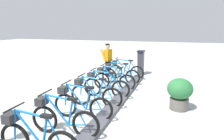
{
  "coord_description": "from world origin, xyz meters",
  "views": [
    {
      "loc": [
        -1.87,
        5.45,
        2.48
      ],
      "look_at": [
        0.5,
        -1.71,
        0.9
      ],
      "focal_mm": 33.25,
      "sensor_mm": 36.0,
      "label": 1
    }
  ],
  "objects_px": {
    "bike_docked_0": "(125,70)",
    "bike_docked_7": "(35,138)",
    "payment_kiosk": "(141,62)",
    "worker_near_rack": "(108,59)",
    "bike_docked_4": "(94,93)",
    "planter_bush": "(180,92)",
    "bike_docked_2": "(112,79)",
    "bike_docked_3": "(104,85)",
    "bike_docked_5": "(80,104)",
    "bike_docked_6": "(62,118)",
    "bike_docked_1": "(119,74)"
  },
  "relations": [
    {
      "from": "bike_docked_4",
      "to": "bike_docked_6",
      "type": "bearing_deg",
      "value": 90.0
    },
    {
      "from": "payment_kiosk",
      "to": "worker_near_rack",
      "type": "height_order",
      "value": "worker_near_rack"
    },
    {
      "from": "bike_docked_3",
      "to": "bike_docked_5",
      "type": "relative_size",
      "value": 1.0
    },
    {
      "from": "bike_docked_1",
      "to": "bike_docked_7",
      "type": "distance_m",
      "value": 5.63
    },
    {
      "from": "payment_kiosk",
      "to": "planter_bush",
      "type": "relative_size",
      "value": 1.32
    },
    {
      "from": "bike_docked_4",
      "to": "bike_docked_7",
      "type": "distance_m",
      "value": 2.81
    },
    {
      "from": "bike_docked_4",
      "to": "worker_near_rack",
      "type": "xyz_separation_m",
      "value": [
        0.91,
        -3.9,
        0.48
      ]
    },
    {
      "from": "bike_docked_3",
      "to": "planter_bush",
      "type": "xyz_separation_m",
      "value": [
        -2.56,
        0.34,
        0.11
      ]
    },
    {
      "from": "payment_kiosk",
      "to": "bike_docked_3",
      "type": "bearing_deg",
      "value": 81.77
    },
    {
      "from": "bike_docked_5",
      "to": "bike_docked_7",
      "type": "bearing_deg",
      "value": 90.0
    },
    {
      "from": "bike_docked_5",
      "to": "bike_docked_2",
      "type": "bearing_deg",
      "value": -90.0
    },
    {
      "from": "bike_docked_5",
      "to": "bike_docked_7",
      "type": "height_order",
      "value": "same"
    },
    {
      "from": "bike_docked_0",
      "to": "bike_docked_2",
      "type": "xyz_separation_m",
      "value": [
        0.0,
        1.88,
        0.0
      ]
    },
    {
      "from": "bike_docked_4",
      "to": "planter_bush",
      "type": "relative_size",
      "value": 1.77
    },
    {
      "from": "bike_docked_3",
      "to": "bike_docked_4",
      "type": "relative_size",
      "value": 1.0
    },
    {
      "from": "bike_docked_4",
      "to": "bike_docked_2",
      "type": "bearing_deg",
      "value": -90.0
    },
    {
      "from": "bike_docked_2",
      "to": "planter_bush",
      "type": "height_order",
      "value": "bike_docked_2"
    },
    {
      "from": "bike_docked_2",
      "to": "planter_bush",
      "type": "xyz_separation_m",
      "value": [
        -2.56,
        1.28,
        0.11
      ]
    },
    {
      "from": "bike_docked_3",
      "to": "bike_docked_7",
      "type": "bearing_deg",
      "value": 90.0
    },
    {
      "from": "bike_docked_1",
      "to": "bike_docked_5",
      "type": "distance_m",
      "value": 3.75
    },
    {
      "from": "bike_docked_0",
      "to": "planter_bush",
      "type": "height_order",
      "value": "bike_docked_0"
    },
    {
      "from": "bike_docked_1",
      "to": "bike_docked_5",
      "type": "height_order",
      "value": "same"
    },
    {
      "from": "bike_docked_0",
      "to": "bike_docked_7",
      "type": "xyz_separation_m",
      "value": [
        0.0,
        6.57,
        0.0
      ]
    },
    {
      "from": "bike_docked_1",
      "to": "bike_docked_6",
      "type": "bearing_deg",
      "value": 90.0
    },
    {
      "from": "bike_docked_1",
      "to": "worker_near_rack",
      "type": "relative_size",
      "value": 1.04
    },
    {
      "from": "bike_docked_2",
      "to": "planter_bush",
      "type": "distance_m",
      "value": 2.86
    },
    {
      "from": "bike_docked_2",
      "to": "payment_kiosk",
      "type": "bearing_deg",
      "value": -100.73
    },
    {
      "from": "bike_docked_3",
      "to": "worker_near_rack",
      "type": "height_order",
      "value": "worker_near_rack"
    },
    {
      "from": "bike_docked_0",
      "to": "planter_bush",
      "type": "relative_size",
      "value": 1.77
    },
    {
      "from": "bike_docked_4",
      "to": "worker_near_rack",
      "type": "bearing_deg",
      "value": -76.86
    },
    {
      "from": "bike_docked_2",
      "to": "bike_docked_6",
      "type": "height_order",
      "value": "same"
    },
    {
      "from": "bike_docked_7",
      "to": "payment_kiosk",
      "type": "bearing_deg",
      "value": -94.24
    },
    {
      "from": "bike_docked_2",
      "to": "bike_docked_0",
      "type": "bearing_deg",
      "value": -90.0
    },
    {
      "from": "payment_kiosk",
      "to": "bike_docked_2",
      "type": "height_order",
      "value": "payment_kiosk"
    },
    {
      "from": "bike_docked_7",
      "to": "planter_bush",
      "type": "height_order",
      "value": "bike_docked_7"
    },
    {
      "from": "bike_docked_2",
      "to": "bike_docked_3",
      "type": "xyz_separation_m",
      "value": [
        0.0,
        0.94,
        0.0
      ]
    },
    {
      "from": "bike_docked_2",
      "to": "worker_near_rack",
      "type": "relative_size",
      "value": 1.04
    },
    {
      "from": "bike_docked_0",
      "to": "bike_docked_1",
      "type": "distance_m",
      "value": 0.94
    },
    {
      "from": "bike_docked_5",
      "to": "bike_docked_1",
      "type": "bearing_deg",
      "value": -90.0
    },
    {
      "from": "bike_docked_3",
      "to": "bike_docked_4",
      "type": "bearing_deg",
      "value": 90.0
    },
    {
      "from": "bike_docked_2",
      "to": "bike_docked_6",
      "type": "xyz_separation_m",
      "value": [
        0.0,
        3.75,
        0.0
      ]
    },
    {
      "from": "payment_kiosk",
      "to": "worker_near_rack",
      "type": "distance_m",
      "value": 1.8
    },
    {
      "from": "worker_near_rack",
      "to": "bike_docked_1",
      "type": "bearing_deg",
      "value": 129.98
    },
    {
      "from": "bike_docked_0",
      "to": "bike_docked_7",
      "type": "bearing_deg",
      "value": 90.0
    },
    {
      "from": "payment_kiosk",
      "to": "bike_docked_4",
      "type": "bearing_deg",
      "value": 83.33
    },
    {
      "from": "bike_docked_6",
      "to": "bike_docked_0",
      "type": "bearing_deg",
      "value": -90.0
    },
    {
      "from": "bike_docked_0",
      "to": "bike_docked_6",
      "type": "bearing_deg",
      "value": 90.0
    },
    {
      "from": "bike_docked_5",
      "to": "bike_docked_6",
      "type": "height_order",
      "value": "same"
    },
    {
      "from": "bike_docked_2",
      "to": "bike_docked_7",
      "type": "height_order",
      "value": "same"
    },
    {
      "from": "bike_docked_7",
      "to": "planter_bush",
      "type": "xyz_separation_m",
      "value": [
        -2.56,
        -3.41,
        0.11
      ]
    }
  ]
}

